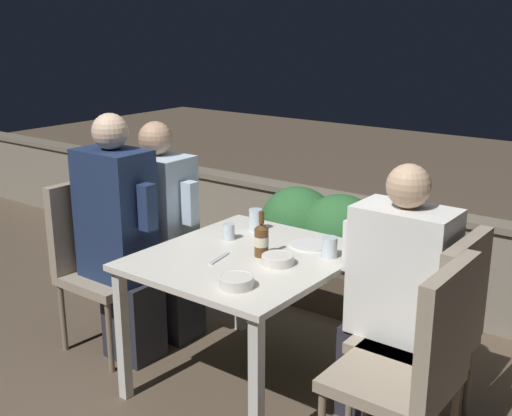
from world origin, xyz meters
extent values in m
plane|color=brown|center=(0.00, 0.00, 0.00)|extent=(16.00, 16.00, 0.00)
cube|color=gray|center=(0.00, 1.38, 0.32)|extent=(9.00, 0.14, 0.63)
cube|color=#706656|center=(0.00, 1.38, 0.65)|extent=(9.00, 0.18, 0.04)
cube|color=silver|center=(0.00, 0.00, 0.69)|extent=(0.91, 1.02, 0.03)
cube|color=silver|center=(-0.41, -0.46, 0.34)|extent=(0.05, 0.05, 0.68)
cube|color=silver|center=(0.41, -0.46, 0.34)|extent=(0.05, 0.05, 0.68)
cube|color=silver|center=(-0.41, 0.46, 0.34)|extent=(0.05, 0.05, 0.68)
cube|color=silver|center=(0.41, 0.46, 0.34)|extent=(0.05, 0.05, 0.68)
cube|color=brown|center=(-0.10, 1.10, 0.14)|extent=(1.17, 0.36, 0.28)
ellipsoid|color=#2D6633|center=(-0.42, 1.10, 0.50)|extent=(0.53, 0.47, 0.50)
ellipsoid|color=#2D6633|center=(-0.10, 1.10, 0.50)|extent=(0.53, 0.47, 0.50)
ellipsoid|color=#2D6633|center=(0.22, 1.10, 0.50)|extent=(0.53, 0.47, 0.50)
cube|color=gray|center=(-0.85, -0.14, 0.43)|extent=(0.46, 0.46, 0.05)
cube|color=gray|center=(-1.05, -0.14, 0.70)|extent=(0.06, 0.46, 0.50)
cylinder|color=#7F705B|center=(-1.04, -0.34, 0.20)|extent=(0.03, 0.03, 0.40)
cylinder|color=#7F705B|center=(-0.65, -0.34, 0.20)|extent=(0.03, 0.03, 0.40)
cylinder|color=#7F705B|center=(-1.04, 0.05, 0.20)|extent=(0.03, 0.03, 0.40)
cylinder|color=#7F705B|center=(-0.65, 0.05, 0.20)|extent=(0.03, 0.03, 0.40)
cube|color=#282833|center=(-0.68, -0.14, 0.23)|extent=(0.27, 0.23, 0.45)
cube|color=navy|center=(-0.78, -0.14, 0.81)|extent=(0.39, 0.26, 0.71)
cube|color=navy|center=(-0.53, -0.14, 0.89)|extent=(0.07, 0.07, 0.24)
sphere|color=beige|center=(-0.78, -0.14, 1.25)|extent=(0.19, 0.19, 0.19)
cube|color=gray|center=(-0.85, 0.17, 0.43)|extent=(0.46, 0.46, 0.05)
cube|color=gray|center=(-1.05, 0.17, 0.70)|extent=(0.06, 0.46, 0.50)
cylinder|color=#7F705B|center=(-1.04, -0.02, 0.20)|extent=(0.03, 0.03, 0.40)
cylinder|color=#7F705B|center=(-0.65, -0.02, 0.20)|extent=(0.03, 0.03, 0.40)
cylinder|color=#7F705B|center=(-1.04, 0.37, 0.20)|extent=(0.03, 0.03, 0.40)
cylinder|color=#7F705B|center=(-0.65, 0.37, 0.20)|extent=(0.03, 0.03, 0.40)
cube|color=#282833|center=(-0.68, 0.17, 0.23)|extent=(0.28, 0.23, 0.45)
cube|color=silver|center=(-0.78, 0.17, 0.77)|extent=(0.40, 0.26, 0.63)
cube|color=silver|center=(-0.53, 0.17, 0.84)|extent=(0.07, 0.07, 0.24)
sphere|color=tan|center=(-0.78, 0.17, 1.17)|extent=(0.19, 0.19, 0.19)
cube|color=gray|center=(0.87, -0.18, 0.43)|extent=(0.46, 0.46, 0.05)
cube|color=gray|center=(1.07, -0.18, 0.70)|extent=(0.06, 0.46, 0.50)
cylinder|color=#7F705B|center=(0.67, 0.01, 0.20)|extent=(0.03, 0.03, 0.40)
cube|color=gray|center=(0.81, 0.15, 0.43)|extent=(0.46, 0.46, 0.05)
cube|color=gray|center=(1.02, 0.15, 0.70)|extent=(0.06, 0.46, 0.50)
cylinder|color=#7F705B|center=(0.61, -0.04, 0.20)|extent=(0.03, 0.03, 0.40)
cylinder|color=#7F705B|center=(0.61, 0.35, 0.20)|extent=(0.03, 0.03, 0.40)
cylinder|color=#7F705B|center=(1.01, 0.35, 0.20)|extent=(0.03, 0.03, 0.40)
cube|color=#282833|center=(0.64, 0.15, 0.23)|extent=(0.30, 0.23, 0.45)
cube|color=white|center=(0.74, 0.15, 0.75)|extent=(0.43, 0.26, 0.59)
cube|color=white|center=(0.49, 0.15, 0.82)|extent=(0.07, 0.07, 0.24)
sphere|color=tan|center=(0.74, 0.15, 1.13)|extent=(0.19, 0.19, 0.19)
cylinder|color=brown|center=(0.07, 0.03, 0.78)|extent=(0.07, 0.07, 0.14)
cylinder|color=beige|center=(0.07, 0.03, 0.78)|extent=(0.07, 0.07, 0.05)
cone|color=brown|center=(0.07, 0.03, 0.86)|extent=(0.07, 0.07, 0.03)
cylinder|color=brown|center=(0.07, 0.03, 0.90)|extent=(0.03, 0.03, 0.06)
cylinder|color=white|center=(0.18, 0.30, 0.71)|extent=(0.20, 0.20, 0.01)
cylinder|color=silver|center=(0.20, -0.34, 0.73)|extent=(0.15, 0.15, 0.05)
torus|color=silver|center=(0.20, -0.34, 0.75)|extent=(0.15, 0.15, 0.01)
cylinder|color=silver|center=(0.19, -0.01, 0.73)|extent=(0.15, 0.15, 0.05)
torus|color=silver|center=(0.19, -0.01, 0.75)|extent=(0.15, 0.15, 0.01)
cylinder|color=silver|center=(-0.22, 0.13, 0.75)|extent=(0.06, 0.06, 0.08)
cylinder|color=silver|center=(0.34, 0.22, 0.76)|extent=(0.08, 0.08, 0.10)
cylinder|color=silver|center=(-0.20, 0.33, 0.77)|extent=(0.07, 0.07, 0.12)
cube|color=silver|center=(-0.07, -0.13, 0.71)|extent=(0.05, 0.17, 0.01)
camera|label=1|loc=(1.80, -2.31, 1.80)|focal=45.00mm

